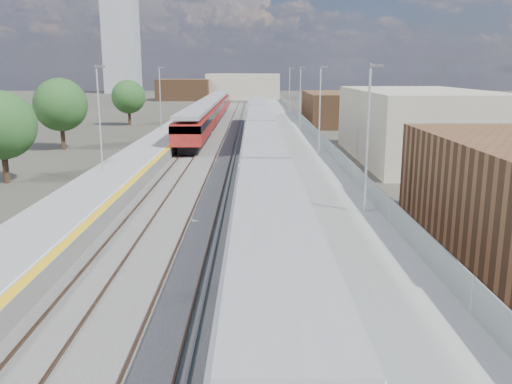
{
  "coord_description": "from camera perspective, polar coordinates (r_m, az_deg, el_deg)",
  "views": [
    {
      "loc": [
        0.85,
        -5.11,
        8.24
      ],
      "look_at": [
        0.99,
        21.48,
        2.2
      ],
      "focal_mm": 38.0,
      "sensor_mm": 36.0,
      "label": 1
    }
  ],
  "objects": [
    {
      "name": "ground",
      "position": [
        55.73,
        -1.17,
        4.3
      ],
      "size": [
        320.0,
        320.0,
        0.0
      ],
      "primitive_type": "plane",
      "color": "#47443A",
      "rests_on": "ground"
    },
    {
      "name": "ballast_bed",
      "position": [
        58.27,
        -3.35,
        4.68
      ],
      "size": [
        10.5,
        155.0,
        0.06
      ],
      "primitive_type": "cube",
      "color": "#565451",
      "rests_on": "ground"
    },
    {
      "name": "tracks",
      "position": [
        59.89,
        -2.69,
        4.98
      ],
      "size": [
        8.96,
        160.0,
        0.17
      ],
      "color": "#4C3323",
      "rests_on": "ground"
    },
    {
      "name": "platform_right",
      "position": [
        58.28,
        4.09,
        5.17
      ],
      "size": [
        4.7,
        155.0,
        8.52
      ],
      "color": "slate",
      "rests_on": "ground"
    },
    {
      "name": "platform_left",
      "position": [
        58.95,
        -9.99,
        5.08
      ],
      "size": [
        4.3,
        155.0,
        8.52
      ],
      "color": "slate",
      "rests_on": "ground"
    },
    {
      "name": "buildings",
      "position": [
        144.97,
        -8.03,
        13.66
      ],
      "size": [
        72.0,
        185.5,
        40.0
      ],
      "color": "brown",
      "rests_on": "ground"
    },
    {
      "name": "green_train",
      "position": [
        47.48,
        0.5,
        5.57
      ],
      "size": [
        2.92,
        81.21,
        3.21
      ],
      "color": "black",
      "rests_on": "ground"
    },
    {
      "name": "red_train",
      "position": [
        81.44,
        -4.81,
        8.55
      ],
      "size": [
        3.04,
        61.5,
        3.83
      ],
      "color": "black",
      "rests_on": "ground"
    },
    {
      "name": "tree_a",
      "position": [
        43.64,
        -25.24,
        6.37
      ],
      "size": [
        5.0,
        5.0,
        6.78
      ],
      "color": "#382619",
      "rests_on": "ground"
    },
    {
      "name": "tree_b",
      "position": [
        60.04,
        -19.9,
        8.62
      ],
      "size": [
        5.45,
        5.45,
        7.39
      ],
      "color": "#382619",
      "rests_on": "ground"
    },
    {
      "name": "tree_c",
      "position": [
        83.89,
        -13.28,
        9.72
      ],
      "size": [
        4.95,
        4.95,
        6.71
      ],
      "color": "#382619",
      "rests_on": "ground"
    },
    {
      "name": "tree_d",
      "position": [
        73.04,
        15.01,
        8.76
      ],
      "size": [
        4.27,
        4.27,
        5.79
      ],
      "color": "#382619",
      "rests_on": "ground"
    }
  ]
}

